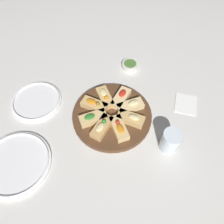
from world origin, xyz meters
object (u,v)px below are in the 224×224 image
napkin_stack (186,104)px  water_glass (170,141)px  plate_left (15,163)px  dipping_bowl (130,65)px  plate_right (36,101)px  serving_board (112,116)px

napkin_stack → water_glass: bearing=144.0°
plate_left → dipping_bowl: bearing=-49.4°
plate_left → plate_right: bearing=-12.1°
plate_right → napkin_stack: size_ratio=2.01×
napkin_stack → dipping_bowl: bearing=38.0°
serving_board → napkin_stack: size_ratio=3.04×
plate_left → napkin_stack: bearing=-76.0°
serving_board → dipping_bowl: size_ratio=4.20×
plate_left → dipping_bowl: size_ratio=3.32×
plate_left → dipping_bowl: (0.43, -0.50, 0.01)m
serving_board → plate_right: serving_board is taller
dipping_bowl → plate_left: bearing=130.6°
water_glass → dipping_bowl: 0.44m
serving_board → plate_right: size_ratio=1.51×
plate_right → dipping_bowl: dipping_bowl is taller
serving_board → water_glass: (-0.16, -0.19, 0.04)m
plate_right → napkin_stack: plate_right is taller
plate_left → napkin_stack: 0.72m
plate_right → water_glass: size_ratio=2.26×
serving_board → plate_left: size_ratio=1.27×
plate_left → water_glass: 0.56m
serving_board → napkin_stack: (0.02, -0.32, -0.01)m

